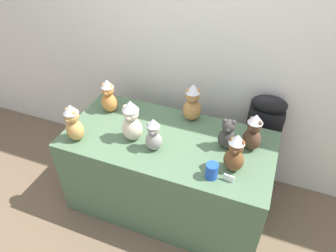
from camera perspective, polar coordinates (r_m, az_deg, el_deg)
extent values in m
plane|color=brown|center=(2.70, -2.01, -17.46)|extent=(10.00, 10.00, 0.00)
cube|color=silver|center=(2.53, 5.42, 16.50)|extent=(7.00, 0.08, 2.60)
cube|color=#4C6B4C|center=(2.56, 0.00, -8.54)|extent=(1.56, 0.76, 0.73)
cube|color=black|center=(2.82, 16.18, -4.01)|extent=(0.28, 0.13, 0.81)
ellipsoid|color=black|center=(2.54, 18.01, 3.82)|extent=(0.28, 0.13, 0.15)
ellipsoid|color=#B27A42|center=(2.45, 4.40, 2.93)|extent=(0.18, 0.17, 0.18)
sphere|color=#B27A42|center=(2.37, 4.55, 5.53)|extent=(0.11, 0.11, 0.11)
sphere|color=#B27A42|center=(2.35, 3.79, 6.40)|extent=(0.04, 0.04, 0.04)
sphere|color=#B27A42|center=(2.35, 5.41, 6.37)|extent=(0.04, 0.04, 0.04)
sphere|color=olive|center=(2.34, 4.58, 4.73)|extent=(0.04, 0.04, 0.04)
cone|color=silver|center=(2.34, 4.63, 6.85)|extent=(0.11, 0.11, 0.07)
ellipsoid|color=#4C3323|center=(2.25, 15.02, -2.36)|extent=(0.17, 0.16, 0.16)
sphere|color=#4C3323|center=(2.18, 15.54, 0.06)|extent=(0.10, 0.10, 0.10)
sphere|color=#4C3323|center=(2.17, 15.09, 1.25)|extent=(0.04, 0.04, 0.04)
sphere|color=#4C3323|center=(2.14, 16.34, 0.48)|extent=(0.04, 0.04, 0.04)
sphere|color=#412E23|center=(2.16, 14.81, -0.56)|extent=(0.04, 0.04, 0.04)
cone|color=silver|center=(2.14, 15.80, 1.31)|extent=(0.10, 0.10, 0.06)
ellipsoid|color=#D17F3D|center=(2.58, -10.63, 4.23)|extent=(0.14, 0.12, 0.16)
sphere|color=#D17F3D|center=(2.52, -10.95, 6.50)|extent=(0.10, 0.10, 0.10)
sphere|color=#D17F3D|center=(2.51, -11.68, 7.32)|extent=(0.04, 0.04, 0.04)
sphere|color=#D17F3D|center=(2.49, -10.42, 7.15)|extent=(0.04, 0.04, 0.04)
sphere|color=#A06536|center=(2.49, -11.32, 5.83)|extent=(0.04, 0.04, 0.04)
cone|color=silver|center=(2.49, -11.11, 7.64)|extent=(0.10, 0.10, 0.06)
ellipsoid|color=tan|center=(2.35, -16.61, -0.68)|extent=(0.15, 0.13, 0.17)
sphere|color=tan|center=(2.28, -17.17, 1.77)|extent=(0.10, 0.10, 0.10)
sphere|color=tan|center=(2.28, -17.93, 2.79)|extent=(0.04, 0.04, 0.04)
sphere|color=tan|center=(2.24, -16.77, 2.35)|extent=(0.04, 0.04, 0.04)
sphere|color=olive|center=(2.26, -17.86, 1.00)|extent=(0.04, 0.04, 0.04)
cone|color=silver|center=(2.24, -17.46, 3.01)|extent=(0.11, 0.11, 0.07)
ellipsoid|color=gray|center=(2.18, -2.61, -2.74)|extent=(0.14, 0.12, 0.15)
sphere|color=gray|center=(2.11, -2.70, -0.50)|extent=(0.09, 0.09, 0.09)
sphere|color=gray|center=(2.09, -3.46, 0.33)|extent=(0.03, 0.03, 0.03)
sphere|color=gray|center=(2.08, -1.99, 0.15)|extent=(0.03, 0.03, 0.03)
sphere|color=slate|center=(2.09, -2.93, -1.31)|extent=(0.04, 0.04, 0.04)
cone|color=silver|center=(2.08, -2.74, 0.64)|extent=(0.09, 0.09, 0.06)
ellipsoid|color=#383533|center=(2.23, 10.68, -2.29)|extent=(0.13, 0.11, 0.15)
sphere|color=#383533|center=(2.16, 11.03, 0.02)|extent=(0.09, 0.09, 0.09)
sphere|color=#383533|center=(2.14, 10.39, 0.93)|extent=(0.03, 0.03, 0.03)
sphere|color=#383533|center=(2.13, 11.90, 0.64)|extent=(0.03, 0.03, 0.03)
sphere|color=#32302E|center=(2.13, 10.84, -0.78)|extent=(0.04, 0.04, 0.04)
ellipsoid|color=beige|center=(2.26, -6.56, -0.50)|extent=(0.16, 0.14, 0.19)
sphere|color=beige|center=(2.18, -6.82, 2.32)|extent=(0.11, 0.11, 0.11)
sphere|color=beige|center=(2.17, -7.74, 3.41)|extent=(0.04, 0.04, 0.04)
sphere|color=beige|center=(2.14, -6.06, 3.09)|extent=(0.04, 0.04, 0.04)
sphere|color=#ABA08A|center=(2.15, -7.30, 1.39)|extent=(0.05, 0.05, 0.05)
cone|color=silver|center=(2.14, -6.95, 3.76)|extent=(0.12, 0.12, 0.07)
ellipsoid|color=brown|center=(2.07, 11.90, -6.10)|extent=(0.14, 0.12, 0.16)
sphere|color=brown|center=(1.99, 12.35, -3.60)|extent=(0.10, 0.10, 0.10)
sphere|color=brown|center=(1.97, 11.66, -2.51)|extent=(0.04, 0.04, 0.04)
sphere|color=brown|center=(1.96, 13.35, -3.01)|extent=(0.04, 0.04, 0.04)
sphere|color=brown|center=(1.96, 11.98, -4.53)|extent=(0.04, 0.04, 0.04)
cone|color=silver|center=(1.95, 12.58, -2.30)|extent=(0.10, 0.10, 0.06)
cylinder|color=blue|center=(2.02, 8.02, -8.04)|extent=(0.08, 0.08, 0.11)
cube|color=white|center=(2.03, 11.04, -9.33)|extent=(0.07, 0.02, 0.05)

